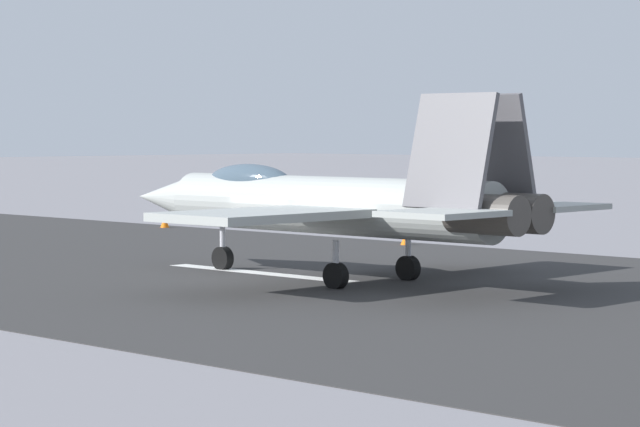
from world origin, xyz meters
TOP-DOWN VIEW (x-y plane):
  - ground_plane at (0.00, 0.00)m, footprint 400.00×400.00m
  - runway_strip at (-0.02, 0.00)m, footprint 240.00×26.00m
  - fighter_jet at (-2.29, 0.00)m, footprint 16.57×13.17m
  - marker_cone_mid at (4.87, -11.88)m, footprint 0.44×0.44m
  - marker_cone_far at (19.80, -11.88)m, footprint 0.44×0.44m

SIDE VIEW (x-z plane):
  - ground_plane at x=0.00m, z-range 0.00..0.00m
  - runway_strip at x=-0.02m, z-range 0.00..0.02m
  - marker_cone_mid at x=4.87m, z-range 0.00..0.55m
  - marker_cone_far at x=19.80m, z-range 0.00..0.55m
  - fighter_jet at x=-2.29m, z-range -0.42..5.13m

